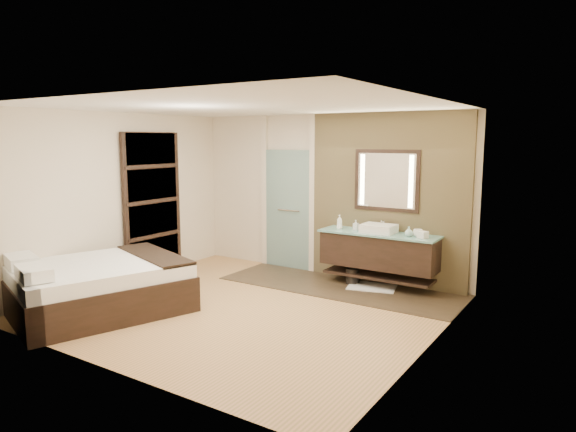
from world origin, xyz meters
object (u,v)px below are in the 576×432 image
Objects in this scene: vanity at (379,251)px; waste_bin at (353,276)px; mirror_unit at (386,181)px; bed at (98,286)px.

vanity is 7.09× the size of waste_bin.
mirror_unit reaches higher than vanity.
vanity is 0.72× the size of bed.
vanity is 1.75× the size of mirror_unit.
bed is (-2.70, -3.31, -1.31)m from mirror_unit.
bed is at bearing -129.16° from mirror_unit.
mirror_unit is at bearing 70.11° from bed.
waste_bin is (-0.40, -0.31, -1.52)m from mirror_unit.
bed is at bearing -131.27° from vanity.
bed reaches higher than waste_bin.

